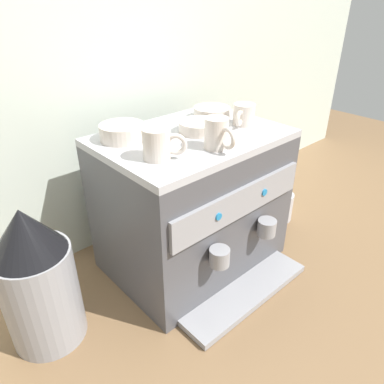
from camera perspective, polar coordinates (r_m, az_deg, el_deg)
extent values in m
plane|color=brown|center=(1.28, 0.00, -10.29)|extent=(4.00, 4.00, 0.00)
cube|color=silver|center=(1.27, -9.91, 15.73)|extent=(2.80, 0.03, 1.05)
cube|color=#4C4C51|center=(1.16, 0.00, -2.00)|extent=(0.53, 0.38, 0.43)
cube|color=#B7B7BC|center=(1.06, 0.00, 8.57)|extent=(0.53, 0.38, 0.02)
cube|color=#939399|center=(0.99, 7.69, -1.69)|extent=(0.49, 0.01, 0.09)
cylinder|color=#1E7AB7|center=(0.93, 4.20, -3.88)|extent=(0.02, 0.01, 0.02)
cylinder|color=#1E7AB7|center=(1.05, 11.33, -0.05)|extent=(0.02, 0.01, 0.02)
cube|color=#939399|center=(1.15, 8.38, -15.41)|extent=(0.45, 0.12, 0.02)
cylinder|color=#939399|center=(0.98, 4.34, -10.17)|extent=(0.06, 0.06, 0.05)
cylinder|color=#939399|center=(1.11, 11.69, -5.49)|extent=(0.06, 0.06, 0.05)
cylinder|color=beige|center=(0.94, 3.86, 9.23)|extent=(0.06, 0.06, 0.08)
torus|color=beige|center=(0.91, 5.61, 8.39)|extent=(0.02, 0.06, 0.06)
cylinder|color=beige|center=(1.14, 8.22, 12.02)|extent=(0.07, 0.07, 0.06)
torus|color=beige|center=(1.09, 7.48, 11.42)|extent=(0.05, 0.03, 0.05)
cylinder|color=beige|center=(0.88, -5.62, 7.57)|extent=(0.07, 0.07, 0.08)
torus|color=beige|center=(0.88, -2.55, 7.50)|extent=(0.05, 0.05, 0.06)
cylinder|color=beige|center=(1.06, 1.14, 10.27)|extent=(0.12, 0.12, 0.03)
cylinder|color=beige|center=(1.07, 1.13, 9.66)|extent=(0.07, 0.07, 0.01)
cylinder|color=beige|center=(1.19, 3.16, 12.40)|extent=(0.12, 0.12, 0.03)
cylinder|color=beige|center=(1.19, 3.14, 11.79)|extent=(0.06, 0.06, 0.01)
cylinder|color=beige|center=(1.02, -10.94, 9.28)|extent=(0.12, 0.12, 0.04)
cylinder|color=beige|center=(1.03, -10.85, 8.42)|extent=(0.07, 0.07, 0.01)
cylinder|color=#939399|center=(1.03, -22.62, -14.79)|extent=(0.19, 0.19, 0.28)
cone|color=black|center=(0.91, -24.98, -5.68)|extent=(0.18, 0.18, 0.12)
cylinder|color=#B7B7BC|center=(1.50, 13.64, -2.16)|extent=(0.10, 0.10, 0.11)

